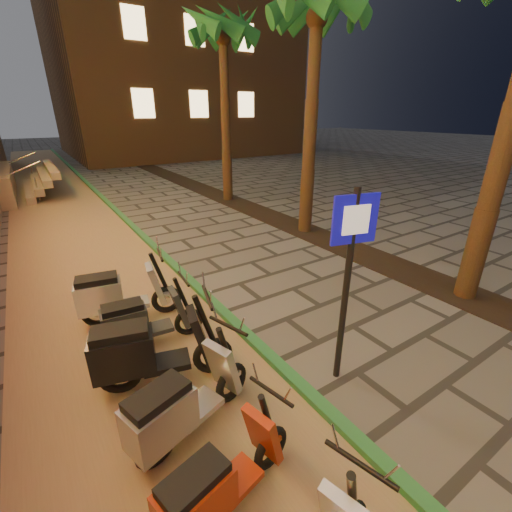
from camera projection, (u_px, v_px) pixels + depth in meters
ground at (477, 463)px, 3.69m from camera, size 120.00×120.00×0.00m
parking_strip at (77, 240)px, 10.07m from camera, size 3.40×60.00×0.01m
green_curb at (135, 229)px, 10.91m from camera, size 0.18×60.00×0.10m
planting_strip at (353, 250)px, 9.36m from camera, size 1.20×40.00×0.02m
palm_c at (317, 16)px, 8.67m from camera, size 2.97×3.02×6.91m
palm_d at (223, 39)px, 12.43m from camera, size 2.97×3.02×7.16m
pedestrian_sign at (349, 264)px, 4.23m from camera, size 0.59×0.19×2.72m
scooter_5 at (217, 484)px, 3.01m from camera, size 1.53×0.73×1.08m
scooter_6 at (180, 406)px, 3.74m from camera, size 1.69×0.90×1.20m
scooter_7 at (146, 352)px, 4.52m from camera, size 1.84×0.92×1.30m
scooter_8 at (141, 321)px, 5.33m from camera, size 1.57×0.59×1.10m
scooter_9 at (117, 295)px, 5.97m from camera, size 1.76×0.78×1.24m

